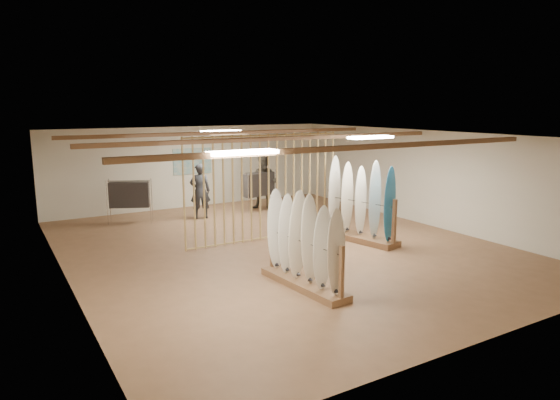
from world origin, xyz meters
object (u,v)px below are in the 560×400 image
clothing_rack_b (259,184)px  shopper_a (200,187)px  rack_right (360,214)px  clothing_rack_a (129,195)px  shopper_b (265,179)px  rack_left (304,257)px

clothing_rack_b → shopper_a: size_ratio=0.69×
clothing_rack_b → shopper_a: 2.18m
rack_right → clothing_rack_b: bearing=82.6°
clothing_rack_a → shopper_b: 4.51m
shopper_a → rack_left: bearing=101.6°
shopper_a → shopper_b: shopper_b is taller
rack_left → clothing_rack_b: size_ratio=1.68×
shopper_b → rack_left: bearing=-73.8°
rack_right → shopper_b: bearing=79.5°
rack_left → rack_right: (3.16, 2.11, 0.09)m
rack_right → shopper_a: size_ratio=1.15×
clothing_rack_a → clothing_rack_b: (4.24, -0.33, 0.02)m
rack_left → clothing_rack_b: 7.43m
shopper_b → clothing_rack_a: bearing=-144.0°
shopper_a → shopper_b: (2.43, 0.20, 0.06)m
clothing_rack_b → shopper_a: shopper_a is taller
shopper_a → rack_right: bearing=135.6°
rack_left → clothing_rack_a: bearing=97.1°
clothing_rack_b → rack_right: bearing=-99.5°
clothing_rack_a → clothing_rack_b: clothing_rack_b is taller
rack_left → shopper_a: 6.78m
clothing_rack_a → shopper_b: shopper_b is taller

